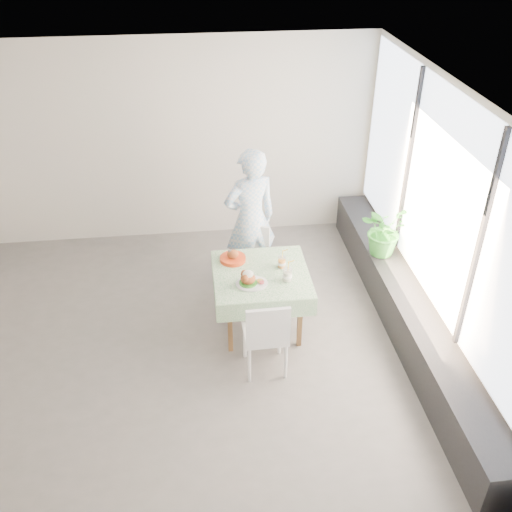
{
  "coord_description": "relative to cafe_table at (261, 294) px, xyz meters",
  "views": [
    {
      "loc": [
        0.51,
        -4.87,
        4.28
      ],
      "look_at": [
        1.13,
        0.28,
        0.94
      ],
      "focal_mm": 40.0,
      "sensor_mm": 36.0,
      "label": 1
    }
  ],
  "objects": [
    {
      "name": "wall_right",
      "position": [
        1.82,
        -0.23,
        0.94
      ],
      "size": [
        0.02,
        5.0,
        2.8
      ],
      "primitive_type": "cube",
      "color": "beige",
      "rests_on": "ground"
    },
    {
      "name": "wall_back",
      "position": [
        -1.18,
        2.27,
        0.94
      ],
      "size": [
        6.0,
        0.02,
        2.8
      ],
      "primitive_type": "cube",
      "color": "beige",
      "rests_on": "ground"
    },
    {
      "name": "wall_front",
      "position": [
        -1.18,
        -2.73,
        0.94
      ],
      "size": [
        6.0,
        0.02,
        2.8
      ],
      "primitive_type": "cube",
      "color": "beige",
      "rests_on": "ground"
    },
    {
      "name": "floor",
      "position": [
        -1.18,
        -0.23,
        -0.46
      ],
      "size": [
        6.0,
        6.0,
        0.0
      ],
      "primitive_type": "plane",
      "color": "#5A5855",
      "rests_on": "ground"
    },
    {
      "name": "potted_plant",
      "position": [
        1.58,
        0.62,
        0.36
      ],
      "size": [
        0.77,
        0.75,
        0.65
      ],
      "primitive_type": "imported",
      "rotation": [
        0.0,
        0.0,
        0.61
      ],
      "color": "#2D7D29",
      "rests_on": "window_ledge"
    },
    {
      "name": "diner",
      "position": [
        -0.02,
        0.9,
        0.45
      ],
      "size": [
        0.77,
        0.62,
        1.83
      ],
      "primitive_type": "imported",
      "rotation": [
        0.0,
        0.0,
        3.45
      ],
      "color": "#96C6F0",
      "rests_on": "ground"
    },
    {
      "name": "window_ledge",
      "position": [
        1.62,
        -0.23,
        -0.21
      ],
      "size": [
        0.4,
        4.8,
        0.5
      ],
      "primitive_type": "cube",
      "color": "black",
      "rests_on": "ground"
    },
    {
      "name": "cafe_table",
      "position": [
        0.0,
        0.0,
        0.0
      ],
      "size": [
        1.05,
        1.05,
        0.74
      ],
      "color": "brown",
      "rests_on": "ground"
    },
    {
      "name": "chair_near",
      "position": [
        -0.05,
        -0.7,
        -0.17
      ],
      "size": [
        0.45,
        0.45,
        0.93
      ],
      "color": "white",
      "rests_on": "ground"
    },
    {
      "name": "second_dish",
      "position": [
        -0.29,
        0.29,
        0.32
      ],
      "size": [
        0.29,
        0.29,
        0.14
      ],
      "color": "red",
      "rests_on": "cafe_table"
    },
    {
      "name": "juice_cup_lemonade",
      "position": [
        0.26,
        -0.17,
        0.35
      ],
      "size": [
        0.1,
        0.1,
        0.29
      ],
      "color": "white",
      "rests_on": "cafe_table"
    },
    {
      "name": "juice_cup_orange",
      "position": [
        0.24,
        0.09,
        0.34
      ],
      "size": [
        0.09,
        0.09,
        0.27
      ],
      "color": "white",
      "rests_on": "cafe_table"
    },
    {
      "name": "ceiling",
      "position": [
        -1.18,
        -0.23,
        2.34
      ],
      "size": [
        6.0,
        6.0,
        0.0
      ],
      "primitive_type": "plane",
      "rotation": [
        3.14,
        0.0,
        0.0
      ],
      "color": "white",
      "rests_on": "ground"
    },
    {
      "name": "chair_far",
      "position": [
        -0.05,
        0.68,
        -0.19
      ],
      "size": [
        0.52,
        0.52,
        0.86
      ],
      "color": "white",
      "rests_on": "ground"
    },
    {
      "name": "main_dish",
      "position": [
        -0.15,
        -0.2,
        0.34
      ],
      "size": [
        0.35,
        0.35,
        0.18
      ],
      "color": "white",
      "rests_on": "cafe_table"
    },
    {
      "name": "window_pane",
      "position": [
        1.79,
        -0.23,
        1.19
      ],
      "size": [
        0.01,
        4.8,
        2.18
      ],
      "primitive_type": "cube",
      "color": "#D1E0F9",
      "rests_on": "ground"
    }
  ]
}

